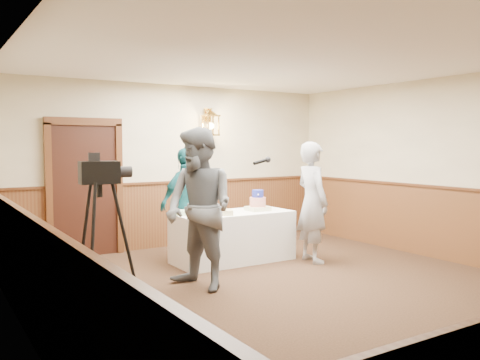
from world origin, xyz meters
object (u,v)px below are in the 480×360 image
object	(u,v)px
baker	(312,202)
tv_camera_rig	(101,246)
display_table	(233,237)
interviewer	(199,209)
sheet_cake_yellow	(220,212)
assistant_p	(188,204)
sheet_cake_green	(186,212)
tiered_cake	(258,202)

from	to	relation	value
baker	tv_camera_rig	xyz separation A→B (m)	(-3.42, -0.67, -0.19)
display_table	interviewer	xyz separation A→B (m)	(-1.12, -1.05, 0.62)
display_table	baker	bearing A→B (deg)	-33.69
tv_camera_rig	baker	bearing A→B (deg)	15.84
sheet_cake_yellow	baker	bearing A→B (deg)	-21.49
assistant_p	sheet_cake_green	bearing A→B (deg)	46.46
tiered_cake	sheet_cake_yellow	distance (m)	0.75
display_table	sheet_cake_yellow	size ratio (longest dim) A/B	5.04
tiered_cake	baker	bearing A→B (deg)	-47.50
tiered_cake	display_table	bearing A→B (deg)	174.51
interviewer	baker	size ratio (longest dim) A/B	1.09
sheet_cake_green	baker	distance (m)	1.90
baker	interviewer	bearing A→B (deg)	108.36
sheet_cake_yellow	baker	world-z (taller)	baker
assistant_p	tv_camera_rig	bearing A→B (deg)	30.20
sheet_cake_yellow	interviewer	xyz separation A→B (m)	(-0.81, -0.90, 0.21)
tiered_cake	interviewer	distance (m)	1.85
interviewer	assistant_p	world-z (taller)	interviewer
baker	display_table	bearing A→B (deg)	64.34
display_table	sheet_cake_green	size ratio (longest dim) A/B	6.24
tiered_cake	baker	distance (m)	0.85
tiered_cake	assistant_p	bearing A→B (deg)	151.01
assistant_p	tv_camera_rig	distance (m)	2.64
tiered_cake	sheet_cake_yellow	size ratio (longest dim) A/B	0.90
interviewer	assistant_p	size ratio (longest dim) A/B	1.15
sheet_cake_green	tv_camera_rig	distance (m)	2.25
sheet_cake_green	sheet_cake_yellow	bearing A→B (deg)	-34.87
sheet_cake_green	tv_camera_rig	world-z (taller)	tv_camera_rig
display_table	tiered_cake	distance (m)	0.66
interviewer	tiered_cake	bearing A→B (deg)	108.16
sheet_cake_green	interviewer	size ratio (longest dim) A/B	0.15
display_table	baker	xyz separation A→B (m)	(1.00, -0.66, 0.53)
interviewer	assistant_p	xyz separation A→B (m)	(0.60, 1.53, -0.13)
tiered_cake	sheet_cake_green	distance (m)	1.16
tiered_cake	sheet_cake_green	size ratio (longest dim) A/B	1.11
assistant_p	sheet_cake_yellow	bearing A→B (deg)	94.63
sheet_cake_yellow	assistant_p	distance (m)	0.67
display_table	interviewer	size ratio (longest dim) A/B	0.91
interviewer	sheet_cake_yellow	bearing A→B (deg)	123.18
sheet_cake_green	assistant_p	bearing A→B (deg)	59.94
sheet_cake_yellow	tv_camera_rig	size ratio (longest dim) A/B	0.22
sheet_cake_green	interviewer	distance (m)	1.27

